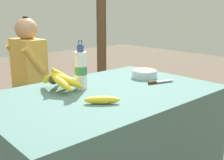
% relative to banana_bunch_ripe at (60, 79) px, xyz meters
% --- Properties ---
extents(market_counter, '(1.29, 0.84, 0.73)m').
position_rel_banana_bunch_ripe_xyz_m(market_counter, '(0.17, -0.18, -0.43)').
color(market_counter, '#4C706B').
rests_on(market_counter, ground_plane).
extents(banana_bunch_ripe, '(0.19, 0.31, 0.15)m').
position_rel_banana_bunch_ripe_xyz_m(banana_bunch_ripe, '(0.00, 0.00, 0.00)').
color(banana_bunch_ripe, '#4C381E').
rests_on(banana_bunch_ripe, market_counter).
extents(serving_bowl, '(0.17, 0.17, 0.05)m').
position_rel_banana_bunch_ripe_xyz_m(serving_bowl, '(0.60, -0.10, -0.04)').
color(serving_bowl, silver).
rests_on(serving_bowl, market_counter).
extents(water_bottle, '(0.07, 0.07, 0.28)m').
position_rel_banana_bunch_ripe_xyz_m(water_bottle, '(0.12, -0.04, 0.04)').
color(water_bottle, white).
rests_on(water_bottle, market_counter).
extents(loose_banana_front, '(0.16, 0.14, 0.04)m').
position_rel_banana_bunch_ripe_xyz_m(loose_banana_front, '(0.03, -0.33, -0.05)').
color(loose_banana_front, yellow).
rests_on(loose_banana_front, market_counter).
extents(knife, '(0.18, 0.07, 0.02)m').
position_rel_banana_bunch_ripe_xyz_m(knife, '(0.54, -0.26, -0.06)').
color(knife, '#BCBCC1').
rests_on(knife, market_counter).
extents(wooden_bench, '(1.37, 0.32, 0.43)m').
position_rel_banana_bunch_ripe_xyz_m(wooden_bench, '(0.29, 1.04, -0.44)').
color(wooden_bench, '#4C3823').
rests_on(wooden_bench, ground_plane).
extents(seated_vendor, '(0.40, 0.39, 1.12)m').
position_rel_banana_bunch_ripe_xyz_m(seated_vendor, '(0.25, 1.01, -0.15)').
color(seated_vendor, '#564C60').
rests_on(seated_vendor, ground_plane).
extents(support_post_far, '(0.12, 0.12, 2.32)m').
position_rel_banana_bunch_ripe_xyz_m(support_post_far, '(1.53, 1.47, 0.36)').
color(support_post_far, '#4C3823').
rests_on(support_post_far, ground_plane).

